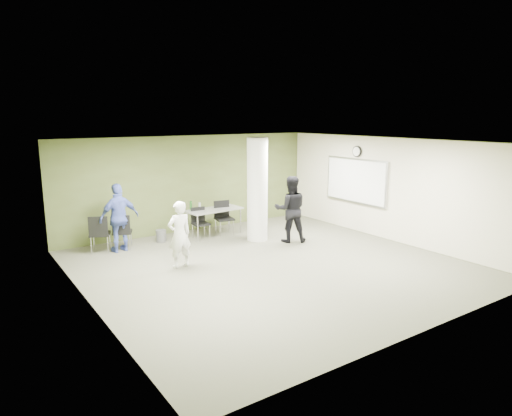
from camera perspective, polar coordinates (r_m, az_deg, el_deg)
floor at (r=10.52m, az=1.84°, el=-7.18°), size 8.00×8.00×0.00m
ceiling at (r=9.98m, az=1.94°, el=8.23°), size 8.00×8.00×0.00m
wall_back at (r=13.55m, az=-8.15°, el=3.04°), size 8.00×2.80×0.02m
wall_left at (r=8.49m, az=-20.50°, el=-2.65°), size 0.02×8.00×2.80m
wall_right_cream at (r=12.89m, az=16.42°, el=2.26°), size 0.02×8.00×2.80m
column at (r=12.33m, az=0.17°, el=2.32°), size 0.56×0.56×2.80m
whiteboard at (r=13.60m, az=12.34°, el=3.35°), size 0.05×2.30×1.30m
wall_clock at (r=13.51m, az=12.50°, el=6.92°), size 0.06×0.32×0.32m
folding_table at (r=13.00m, az=-5.35°, el=-0.33°), size 1.65×0.82×1.01m
wastebasket at (r=12.65m, az=-11.79°, el=-3.42°), size 0.28×0.28×0.32m
chair_back_left at (r=11.93m, az=-19.00°, el=-2.76°), size 0.63×0.63×0.95m
chair_back_right at (r=12.02m, az=-16.42°, el=-2.58°), size 0.61×0.61×0.93m
chair_table_left at (r=12.76m, az=-7.05°, el=-1.56°), size 0.46×0.46×0.86m
chair_table_right at (r=13.09m, az=-4.12°, el=-0.88°), size 0.56×0.56×0.97m
woman_white at (r=10.33m, az=-9.55°, el=-3.28°), size 0.57×0.39×1.52m
man_black at (r=12.27m, az=4.34°, el=-0.15°), size 1.09×1.02×1.79m
man_blue at (r=11.86m, az=-16.72°, el=-1.18°), size 1.05×0.52×1.73m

